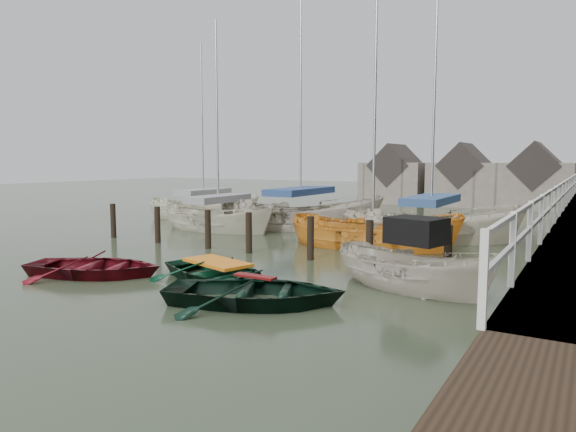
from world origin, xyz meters
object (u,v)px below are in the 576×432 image
Objects in this scene: sailboat_e at (204,217)px; rowboat_green at (218,282)px; motorboat at (412,286)px; sailboat_a at (219,229)px; rowboat_red at (95,276)px; sailboat_d at (430,239)px; rowboat_dkgreen at (255,304)px; sailboat_b at (300,227)px; sailboat_c at (372,247)px.

rowboat_green is at bearing -159.56° from sailboat_e.
sailboat_e is (-14.71, 9.52, -0.03)m from motorboat.
rowboat_green is 0.35× the size of sailboat_a.
rowboat_red is at bearing 125.42° from rowboat_green.
rowboat_red is at bearing 135.16° from sailboat_d.
sailboat_d is (9.13, 1.94, -0.00)m from sailboat_a.
motorboat is (4.62, 1.84, 0.09)m from rowboat_green.
rowboat_green is 10.27m from sailboat_d.
rowboat_dkgreen is 12.79m from sailboat_b.
sailboat_d is (-1.81, 8.04, -0.03)m from motorboat.
sailboat_b is (-8.03, 8.53, -0.03)m from motorboat.
sailboat_d is 12.99m from sailboat_e.
sailboat_c is (4.82, 8.30, 0.01)m from rowboat_red.
rowboat_red is 8.52m from motorboat.
motorboat is at bearing 177.00° from sailboat_d.
sailboat_b is 1.03× the size of sailboat_d.
sailboat_e is at bearing 65.08° from sailboat_c.
motorboat is 8.25m from sailboat_d.
sailboat_b is at bearing 1.86° from rowboat_dkgreen.
sailboat_d is 1.17× the size of sailboat_e.
sailboat_b is (-0.05, 11.53, 0.06)m from rowboat_red.
motorboat is 17.53m from sailboat_e.
sailboat_c is (-3.16, 5.31, -0.08)m from motorboat.
rowboat_dkgreen is 8.37m from sailboat_c.
sailboat_e is at bearing 59.74° from sailboat_b.
sailboat_d reaches higher than rowboat_green.
sailboat_a is (-10.94, 6.10, -0.03)m from motorboat.
rowboat_red is 0.36× the size of sailboat_e.
sailboat_c is at bearing -51.77° from rowboat_red.
rowboat_dkgreen is 0.86× the size of motorboat.
sailboat_b reaches higher than rowboat_dkgreen.
rowboat_dkgreen is at bearing -112.19° from rowboat_red.
sailboat_d reaches higher than sailboat_a.
sailboat_d is at bearing -50.83° from rowboat_red.
motorboat is 0.46× the size of sailboat_c.
rowboat_red is 1.01× the size of rowboat_green.
rowboat_green is at bearing -92.57° from rowboat_red.
rowboat_green is 15.19m from sailboat_e.
motorboat is 0.36× the size of sailboat_b.
rowboat_red is 0.37× the size of sailboat_c.
motorboat is at bearing -91.05° from rowboat_red.
sailboat_e is at bearing 51.23° from sailboat_a.
sailboat_c is 12.30m from sailboat_e.
rowboat_dkgreen is 0.38× the size of sailboat_e.
rowboat_dkgreen is at bearing 160.32° from sailboat_d.
sailboat_c is (4.87, -3.22, -0.05)m from sailboat_b.
sailboat_e is (-3.78, 3.42, -0.00)m from sailboat_a.
motorboat is 12.52m from sailboat_a.
motorboat is at bearing -154.16° from sailboat_c.
sailboat_b reaches higher than sailboat_e.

